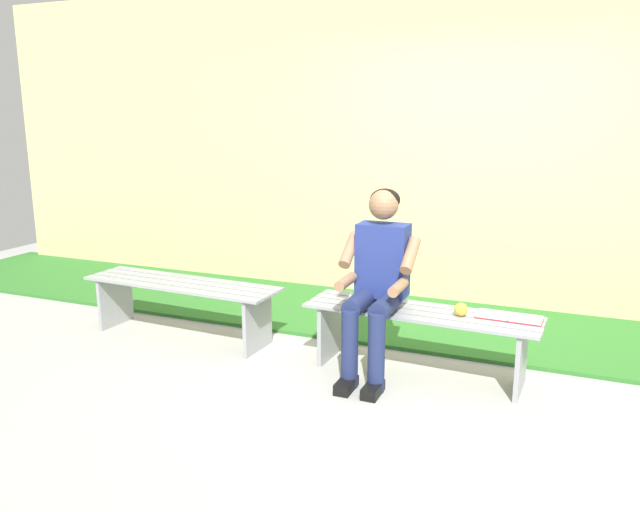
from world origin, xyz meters
The scene contains 8 objects.
ground_plane centered at (0.96, 1.00, -0.02)m, with size 10.00×7.00×0.04m, color #9E9E99.
grass_strip centered at (0.96, -1.08, 0.01)m, with size 9.00×1.44×0.03m, color #2D6B28.
brick_wall centered at (0.50, -1.84, 1.48)m, with size 9.50×0.24×2.95m, color #D1C684.
bench_near centered at (0.00, 0.00, 0.34)m, with size 1.59×0.50×0.45m.
bench_far centered at (1.91, 0.00, 0.34)m, with size 1.64×0.50×0.45m.
person_seated centered at (0.28, 0.10, 0.69)m, with size 0.50×0.69×1.26m.
apple centered at (-0.27, 0.01, 0.50)m, with size 0.09×0.09×0.09m, color gold.
book_open centered at (-0.57, -0.05, 0.46)m, with size 0.42×0.18×0.02m.
Camera 1 is at (-0.90, 3.95, 1.74)m, focal length 35.02 mm.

